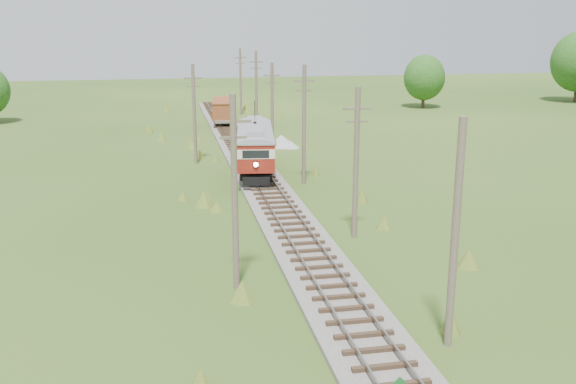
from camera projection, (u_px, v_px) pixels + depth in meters
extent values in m
cube|color=#605B54|center=(257.00, 175.00, 51.48)|extent=(3.60, 96.00, 0.25)
cube|color=#726659|center=(248.00, 171.00, 51.25)|extent=(0.08, 96.00, 0.17)
cube|color=#726659|center=(266.00, 170.00, 51.52)|extent=(0.08, 96.00, 0.17)
cube|color=#2D2116|center=(257.00, 172.00, 51.42)|extent=(2.40, 96.00, 0.16)
cube|color=#176A26|center=(399.00, 383.00, 20.42)|extent=(0.45, 0.03, 0.45)
cube|color=black|center=(255.00, 162.00, 51.92)|extent=(3.78, 11.04, 0.44)
cube|color=maroon|center=(255.00, 151.00, 51.67)|extent=(4.32, 12.03, 1.08)
cube|color=beige|center=(255.00, 140.00, 51.45)|extent=(4.35, 12.09, 0.69)
cube|color=black|center=(255.00, 140.00, 51.45)|extent=(4.31, 11.57, 0.54)
cube|color=maroon|center=(255.00, 134.00, 51.32)|extent=(4.32, 12.03, 0.29)
cube|color=gray|center=(255.00, 130.00, 51.24)|extent=(4.39, 12.15, 0.37)
cube|color=gray|center=(255.00, 126.00, 51.15)|extent=(2.42, 8.91, 0.39)
sphere|color=#FFF2BF|center=(256.00, 165.00, 45.88)|extent=(0.35, 0.35, 0.35)
cylinder|color=black|center=(255.00, 109.00, 52.57)|extent=(0.68, 4.53, 1.89)
cylinder|color=black|center=(246.00, 176.00, 47.60)|extent=(0.22, 0.79, 0.78)
cylinder|color=black|center=(266.00, 176.00, 47.68)|extent=(0.22, 0.79, 0.78)
cylinder|color=black|center=(247.00, 152.00, 56.19)|extent=(0.22, 0.79, 0.78)
cylinder|color=black|center=(263.00, 152.00, 56.27)|extent=(0.22, 0.79, 0.78)
cube|color=black|center=(224.00, 118.00, 76.73)|extent=(2.71, 6.94, 0.47)
cube|color=brown|center=(224.00, 108.00, 76.43)|extent=(3.28, 7.74, 1.88)
cube|color=brown|center=(223.00, 100.00, 76.17)|extent=(3.34, 7.90, 0.11)
cylinder|color=black|center=(218.00, 121.00, 74.49)|extent=(0.20, 0.76, 0.75)
cylinder|color=black|center=(230.00, 121.00, 74.60)|extent=(0.20, 0.76, 0.75)
cylinder|color=black|center=(218.00, 115.00, 78.83)|extent=(0.20, 0.76, 0.75)
cylinder|color=black|center=(230.00, 115.00, 78.94)|extent=(0.20, 0.76, 0.75)
cone|color=gray|center=(281.00, 141.00, 63.93)|extent=(3.11, 3.11, 1.17)
cone|color=gray|center=(291.00, 144.00, 63.21)|extent=(1.75, 1.75, 0.68)
cylinder|color=brown|center=(455.00, 236.00, 23.45)|extent=(0.30, 0.30, 8.80)
cylinder|color=brown|center=(356.00, 164.00, 35.85)|extent=(0.30, 0.30, 8.60)
cube|color=brown|center=(358.00, 109.00, 35.05)|extent=(1.60, 0.12, 0.12)
cube|color=brown|center=(357.00, 122.00, 35.23)|extent=(1.20, 0.10, 0.10)
cylinder|color=brown|center=(304.00, 125.00, 48.11)|extent=(0.30, 0.30, 9.00)
cube|color=brown|center=(304.00, 81.00, 47.26)|extent=(1.60, 0.12, 0.12)
cube|color=brown|center=(304.00, 91.00, 47.44)|extent=(1.20, 0.10, 0.10)
cylinder|color=brown|center=(272.00, 108.00, 60.48)|extent=(0.30, 0.30, 8.40)
cube|color=brown|center=(272.00, 76.00, 59.71)|extent=(1.60, 0.12, 0.12)
cube|color=brown|center=(272.00, 83.00, 59.89)|extent=(1.20, 0.10, 0.10)
cylinder|color=brown|center=(256.00, 91.00, 72.82)|extent=(0.30, 0.30, 8.90)
cube|color=brown|center=(256.00, 62.00, 71.99)|extent=(1.60, 0.12, 0.12)
cube|color=brown|center=(256.00, 68.00, 72.17)|extent=(1.20, 0.10, 0.10)
cylinder|color=brown|center=(241.00, 82.00, 85.14)|extent=(0.30, 0.30, 8.70)
cube|color=brown|center=(240.00, 58.00, 84.34)|extent=(1.60, 0.12, 0.12)
cube|color=brown|center=(240.00, 63.00, 84.52)|extent=(1.20, 0.10, 0.10)
cylinder|color=brown|center=(235.00, 195.00, 28.71)|extent=(0.30, 0.30, 9.00)
cube|color=brown|center=(233.00, 122.00, 27.86)|extent=(1.60, 0.12, 0.12)
cube|color=brown|center=(233.00, 138.00, 28.04)|extent=(1.20, 0.10, 0.10)
cylinder|color=brown|center=(194.00, 115.00, 55.26)|extent=(0.30, 0.30, 8.60)
cube|color=brown|center=(193.00, 78.00, 54.47)|extent=(1.60, 0.12, 0.12)
cube|color=brown|center=(193.00, 86.00, 54.65)|extent=(1.20, 0.10, 0.10)
cylinder|color=#38281C|center=(576.00, 90.00, 99.43)|extent=(0.50, 0.50, 3.60)
cylinder|color=#38281C|center=(423.00, 99.00, 92.82)|extent=(0.50, 0.50, 2.52)
ellipsoid|color=#1A4514|center=(424.00, 78.00, 92.04)|extent=(5.88, 5.88, 6.47)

